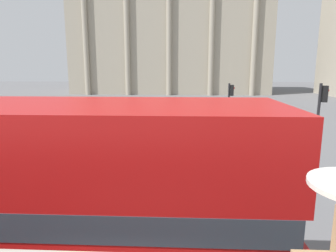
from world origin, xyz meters
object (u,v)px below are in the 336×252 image
object	(u,v)px
traffic_light_mid	(230,104)
traffic_light_near	(320,117)
pedestrian_black	(190,123)
plaza_building_left	(171,30)
car_silver	(212,111)
pedestrian_olive	(195,141)
car_black	(195,107)

from	to	relation	value
traffic_light_mid	traffic_light_near	bearing A→B (deg)	-65.72
traffic_light_near	pedestrian_black	distance (m)	9.27
plaza_building_left	traffic_light_near	distance (m)	48.85
traffic_light_near	car_silver	distance (m)	16.18
car_silver	pedestrian_black	bearing A→B (deg)	126.35
traffic_light_mid	car_silver	world-z (taller)	traffic_light_mid
traffic_light_mid	pedestrian_olive	xyz separation A→B (m)	(-2.40, -4.14, -1.47)
traffic_light_mid	car_silver	xyz separation A→B (m)	(-0.16, 9.43, -1.78)
traffic_light_near	traffic_light_mid	bearing A→B (deg)	114.28
pedestrian_olive	traffic_light_near	bearing A→B (deg)	68.04
car_black	pedestrian_black	xyz separation A→B (m)	(-0.80, -10.83, 0.32)
plaza_building_left	traffic_light_mid	bearing A→B (deg)	-82.44
plaza_building_left	traffic_light_near	world-z (taller)	plaza_building_left
traffic_light_near	car_silver	size ratio (longest dim) A/B	0.98
pedestrian_olive	pedestrian_black	size ratio (longest dim) A/B	0.99
traffic_light_near	car_black	distance (m)	18.89
pedestrian_olive	pedestrian_black	world-z (taller)	pedestrian_black
traffic_light_mid	pedestrian_olive	world-z (taller)	traffic_light_mid
pedestrian_olive	plaza_building_left	bearing A→B (deg)	-175.42
car_black	car_silver	size ratio (longest dim) A/B	1.00
pedestrian_black	plaza_building_left	bearing A→B (deg)	-74.95
car_black	traffic_light_near	bearing A→B (deg)	-86.15
plaza_building_left	pedestrian_black	size ratio (longest dim) A/B	20.72
car_silver	pedestrian_olive	distance (m)	13.76
car_silver	traffic_light_near	bearing A→B (deg)	152.70
traffic_light_near	car_black	bearing A→B (deg)	104.01
car_black	plaza_building_left	bearing A→B (deg)	87.19
car_black	car_silver	distance (m)	2.89
car_black	pedestrian_black	size ratio (longest dim) A/B	2.38
traffic_light_near	pedestrian_olive	world-z (taller)	traffic_light_near
car_silver	pedestrian_olive	world-z (taller)	pedestrian_olive
pedestrian_black	car_silver	bearing A→B (deg)	-94.68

